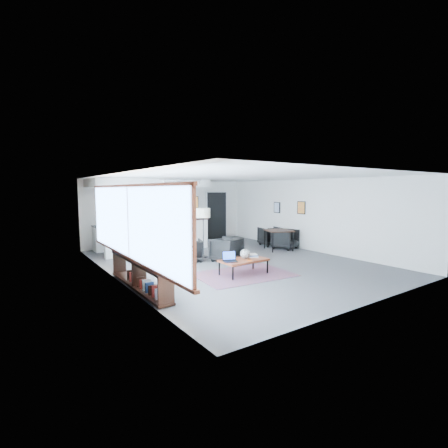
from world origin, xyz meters
TOP-DOWN VIEW (x-y plane):
  - room at (0.00, 0.00)m, footprint 7.02×9.02m
  - window at (-3.46, -0.90)m, footprint 0.10×5.95m
  - console at (-3.30, -1.05)m, footprint 0.35×3.00m
  - kitchenette at (-1.20, 3.71)m, footprint 4.20×1.96m
  - doorway at (2.30, 4.42)m, footprint 1.10×0.12m
  - track_light at (-0.59, 2.20)m, footprint 1.60×0.07m
  - wall_art_lower at (3.47, 0.40)m, footprint 0.03×0.38m
  - wall_art_upper at (3.47, 1.70)m, footprint 0.03×0.34m
  - kilim_rug at (-0.63, -1.38)m, footprint 2.59×1.88m
  - coffee_table at (-0.63, -1.38)m, footprint 1.26×0.70m
  - laptop at (-1.05, -1.34)m, footprint 0.43×0.39m
  - ceramic_pot at (-0.55, -1.34)m, footprint 0.26×0.26m
  - book_stack at (-0.26, -1.28)m, footprint 0.36×0.32m
  - coaster at (-0.59, -1.58)m, footprint 0.14×0.14m
  - armchair_left at (-1.01, 0.84)m, footprint 0.91×0.88m
  - armchair_right at (-0.09, 0.20)m, footprint 1.01×0.98m
  - floor_lamp at (-0.34, 1.16)m, footprint 0.53×0.53m
  - dining_table at (2.60, 0.67)m, footprint 1.13×1.13m
  - dining_chair_near at (3.00, 0.72)m, footprint 0.83×0.80m
  - dining_chair_far at (3.00, 1.55)m, footprint 0.80×0.77m
  - microwave at (-0.48, 4.15)m, footprint 0.60×0.38m

SIDE VIEW (x-z plane):
  - kilim_rug at x=-0.63m, z-range 0.00..0.01m
  - console at x=-3.30m, z-range -0.07..0.73m
  - dining_chair_far at x=3.00m, z-range 0.00..0.69m
  - dining_chair_near at x=3.00m, z-range 0.00..0.70m
  - armchair_left at x=-1.01m, z-range 0.00..0.75m
  - coffee_table at x=-0.63m, z-range 0.17..0.58m
  - armchair_right at x=-0.09m, z-range 0.00..0.82m
  - coaster at x=-0.59m, z-range 0.41..0.41m
  - book_stack at x=-0.26m, z-range 0.40..0.49m
  - laptop at x=-1.05m, z-range 0.36..0.60m
  - ceramic_pot at x=-0.55m, z-range 0.41..0.66m
  - dining_table at x=2.60m, z-range 0.31..1.05m
  - doorway at x=2.30m, z-range 0.00..2.15m
  - microwave at x=-0.48m, z-range 0.93..1.32m
  - room at x=0.00m, z-range -0.01..2.61m
  - kitchenette at x=-1.20m, z-range 0.08..2.68m
  - floor_lamp at x=-0.34m, z-range 0.60..2.21m
  - window at x=-3.46m, z-range 0.63..2.29m
  - wall_art_upper at x=3.47m, z-range 1.28..1.72m
  - wall_art_lower at x=3.47m, z-range 1.31..1.79m
  - track_light at x=-0.59m, z-range 2.45..2.60m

